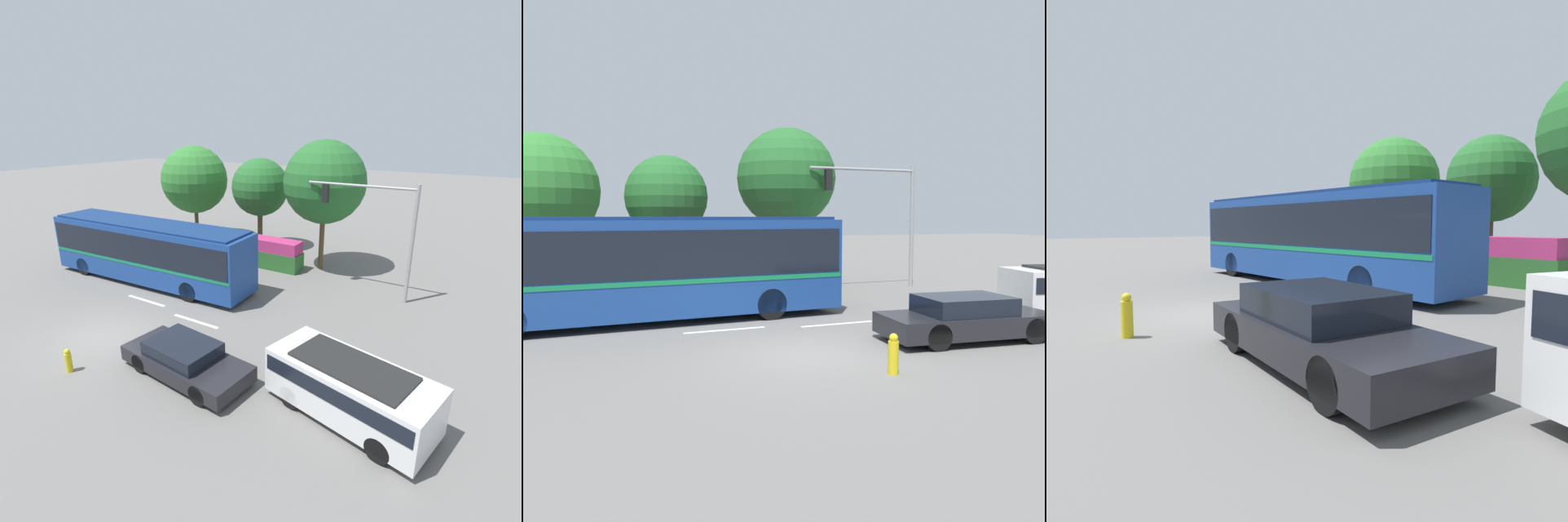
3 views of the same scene
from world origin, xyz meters
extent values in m
plane|color=slate|center=(0.00, 0.00, 0.00)|extent=(140.00, 140.00, 0.00)
cube|color=navy|center=(-2.78, 5.38, 1.71)|extent=(11.98, 2.94, 2.91)
cube|color=black|center=(-2.78, 5.38, 2.17)|extent=(11.74, 2.97, 1.40)
cube|color=#147A47|center=(-2.78, 5.38, 1.36)|extent=(11.86, 2.96, 0.14)
cube|color=black|center=(-8.74, 5.16, 2.06)|extent=(0.14, 2.11, 1.63)
cube|color=navy|center=(-2.78, 5.38, 3.21)|extent=(11.49, 2.72, 0.10)
cylinder|color=black|center=(-6.78, 4.14, 0.50)|extent=(1.01, 0.34, 1.00)
cylinder|color=black|center=(-6.86, 6.32, 0.50)|extent=(1.01, 0.34, 1.00)
cylinder|color=black|center=(0.70, 4.42, 0.50)|extent=(1.01, 0.34, 1.00)
cylinder|color=black|center=(0.62, 6.61, 0.50)|extent=(1.01, 0.34, 1.00)
cube|color=black|center=(4.58, -0.15, 0.45)|extent=(4.75, 2.33, 0.53)
cube|color=black|center=(4.47, -0.13, 0.95)|extent=(2.45, 1.88, 0.47)
cylinder|color=black|center=(6.08, 0.54, 0.34)|extent=(0.70, 0.29, 0.68)
cylinder|color=black|center=(5.91, -1.12, 0.34)|extent=(0.70, 0.29, 0.68)
cylinder|color=black|center=(3.29, 0.82, 0.34)|extent=(0.70, 0.29, 0.68)
cylinder|color=black|center=(3.13, -0.84, 0.34)|extent=(0.70, 0.29, 0.68)
cube|color=#286028|center=(0.36, 10.72, 0.52)|extent=(6.29, 1.19, 1.03)
cube|color=#B22D6B|center=(0.36, 10.72, 1.38)|extent=(6.17, 1.13, 0.70)
cylinder|color=brown|center=(-6.28, 13.37, 1.33)|extent=(0.28, 0.28, 2.66)
sphere|color=#2D752D|center=(-6.28, 13.37, 4.38)|extent=(4.77, 4.77, 4.77)
cylinder|color=brown|center=(-1.01, 13.79, 1.40)|extent=(0.34, 0.34, 2.81)
sphere|color=#236028|center=(-1.01, 13.79, 4.18)|extent=(3.80, 3.80, 3.80)
cylinder|color=gold|center=(1.04, -2.10, 0.35)|extent=(0.22, 0.22, 0.70)
sphere|color=gold|center=(1.04, -2.10, 0.77)|extent=(0.18, 0.18, 0.18)
cube|color=silver|center=(-1.09, 3.35, 0.01)|extent=(2.40, 0.16, 0.01)
cube|color=silver|center=(2.34, 2.96, 0.01)|extent=(2.40, 0.16, 0.01)
camera|label=1|loc=(12.61, -8.53, 7.93)|focal=26.99mm
camera|label=2|loc=(-5.07, -11.45, 3.27)|focal=37.00mm
camera|label=3|loc=(9.60, -4.16, 2.14)|focal=29.68mm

